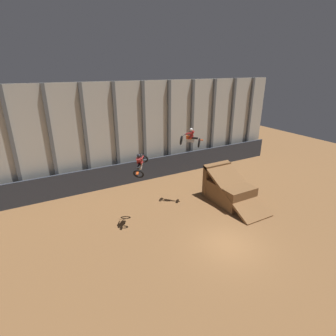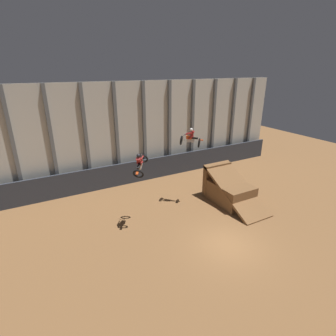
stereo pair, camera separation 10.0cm
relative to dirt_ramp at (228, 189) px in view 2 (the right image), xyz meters
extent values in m
plane|color=brown|center=(-4.00, -4.73, -0.99)|extent=(60.00, 60.00, 0.00)
cube|color=beige|center=(-4.00, 8.10, 3.73)|extent=(32.00, 0.12, 9.45)
cube|color=slate|center=(-15.05, 7.90, 3.73)|extent=(0.28, 0.28, 9.45)
cube|color=slate|center=(-12.29, 7.90, 3.73)|extent=(0.28, 0.28, 9.45)
cube|color=slate|center=(-9.53, 7.90, 3.73)|extent=(0.28, 0.28, 9.45)
cube|color=slate|center=(-6.76, 7.90, 3.73)|extent=(0.28, 0.28, 9.45)
cube|color=slate|center=(-4.00, 7.90, 3.73)|extent=(0.28, 0.28, 9.45)
cube|color=slate|center=(-1.24, 7.90, 3.73)|extent=(0.28, 0.28, 9.45)
cube|color=slate|center=(1.53, 7.90, 3.73)|extent=(0.28, 0.28, 9.45)
cube|color=slate|center=(4.29, 7.90, 3.73)|extent=(0.28, 0.28, 9.45)
cube|color=slate|center=(7.06, 7.90, 3.73)|extent=(0.28, 0.28, 9.45)
cube|color=slate|center=(9.82, 7.90, 3.73)|extent=(0.28, 0.28, 9.45)
cube|color=#2D333D|center=(-4.00, 7.23, 0.08)|extent=(31.36, 0.20, 2.15)
cube|color=brown|center=(0.00, -0.15, -0.16)|extent=(2.61, 3.84, 1.66)
cube|color=brown|center=(0.00, 1.52, 0.39)|extent=(2.66, 0.50, 2.77)
cube|color=brown|center=(0.00, -0.97, 0.39)|extent=(2.66, 5.58, 2.95)
torus|color=black|center=(-7.30, 0.70, 3.72)|extent=(0.83, 0.78, 0.70)
torus|color=black|center=(-8.07, -0.29, 3.10)|extent=(0.83, 0.78, 0.70)
cube|color=#B7B7BC|center=(-7.75, 0.13, 3.50)|extent=(0.51, 0.58, 0.48)
cube|color=#E54C19|center=(-7.71, 0.18, 3.75)|extent=(0.47, 0.52, 0.41)
cube|color=black|center=(-7.93, -0.11, 3.59)|extent=(0.47, 0.54, 0.36)
cube|color=#E54C19|center=(-8.20, -0.45, 3.29)|extent=(0.33, 0.36, 0.21)
cylinder|color=#B7B7BC|center=(-7.47, 0.49, 3.86)|extent=(0.10, 0.11, 0.55)
cylinder|color=black|center=(-7.55, 0.38, 4.06)|extent=(0.32, 0.61, 0.04)
cube|color=maroon|center=(-7.90, -0.07, 3.93)|extent=(0.51, 0.55, 0.48)
sphere|color=black|center=(-7.93, -0.11, 4.27)|extent=(0.42, 0.43, 0.35)
cylinder|color=maroon|center=(-7.89, 0.14, 3.73)|extent=(0.35, 0.41, 0.17)
cylinder|color=maroon|center=(-7.70, -0.01, 3.73)|extent=(0.35, 0.41, 0.17)
cylinder|color=maroon|center=(-7.90, 0.19, 4.06)|extent=(0.39, 0.46, 0.14)
cylinder|color=maroon|center=(-7.65, 0.00, 4.06)|extent=(0.39, 0.46, 0.14)
torus|color=black|center=(-3.51, 1.88, 4.24)|extent=(0.62, 0.66, 0.74)
torus|color=black|center=(-2.47, 0.95, 4.13)|extent=(0.62, 0.66, 0.74)
cube|color=#B7B7BC|center=(-2.95, 1.37, 4.30)|extent=(0.52, 0.50, 0.32)
cube|color=#E54C19|center=(-3.06, 1.48, 4.51)|extent=(0.47, 0.46, 0.28)
cube|color=black|center=(-2.76, 1.21, 4.50)|extent=(0.53, 0.50, 0.17)
cube|color=#E54C19|center=(-2.38, 0.87, 4.38)|extent=(0.36, 0.35, 0.09)
cylinder|color=#B7B7BC|center=(-3.36, 1.75, 4.47)|extent=(0.20, 0.19, 0.54)
cylinder|color=black|center=(-3.32, 1.71, 4.70)|extent=(0.51, 0.48, 0.04)
cube|color=maroon|center=(-2.89, 1.33, 4.80)|extent=(0.45, 0.45, 0.53)
sphere|color=silver|center=(-2.95, 1.38, 5.12)|extent=(0.38, 0.38, 0.28)
cylinder|color=maroon|center=(-3.04, 1.29, 4.54)|extent=(0.38, 0.36, 0.31)
cylinder|color=maroon|center=(-2.88, 1.47, 4.54)|extent=(0.38, 0.36, 0.31)
cylinder|color=maroon|center=(-3.18, 1.37, 4.84)|extent=(0.44, 0.41, 0.21)
cylinder|color=maroon|center=(-2.96, 1.60, 4.84)|extent=(0.44, 0.41, 0.21)
camera|label=1|loc=(-14.01, -14.94, 9.57)|focal=28.00mm
camera|label=2|loc=(-13.92, -14.98, 9.57)|focal=28.00mm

